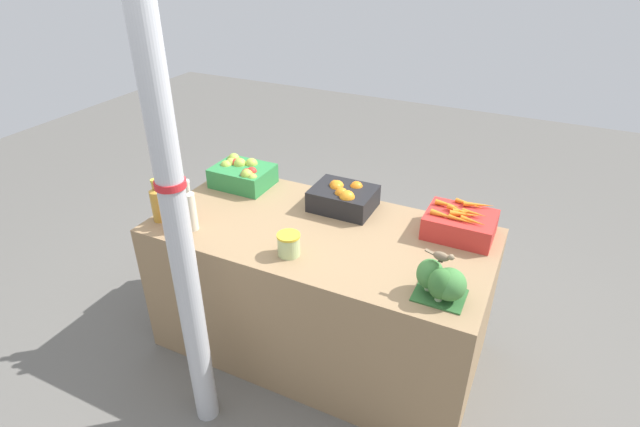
{
  "coord_description": "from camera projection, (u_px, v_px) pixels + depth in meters",
  "views": [
    {
      "loc": [
        0.99,
        -2.04,
        2.23
      ],
      "look_at": [
        0.0,
        0.0,
        0.92
      ],
      "focal_mm": 28.0,
      "sensor_mm": 36.0,
      "label": 1
    }
  ],
  "objects": [
    {
      "name": "orange_crate",
      "position": [
        343.0,
        197.0,
        2.84
      ],
      "size": [
        0.35,
        0.28,
        0.16
      ],
      "color": "black",
      "rests_on": "market_table"
    },
    {
      "name": "juice_bottle_cloudy",
      "position": [
        190.0,
        209.0,
        2.61
      ],
      "size": [
        0.06,
        0.06,
        0.29
      ],
      "color": "beige",
      "rests_on": "market_table"
    },
    {
      "name": "broccoli_pile",
      "position": [
        441.0,
        282.0,
        2.14
      ],
      "size": [
        0.23,
        0.18,
        0.17
      ],
      "color": "#2D602D",
      "rests_on": "market_table"
    },
    {
      "name": "market_table",
      "position": [
        320.0,
        290.0,
        2.87
      ],
      "size": [
        1.82,
        0.9,
        0.82
      ],
      "primitive_type": "cube",
      "color": "#937551",
      "rests_on": "ground_plane"
    },
    {
      "name": "juice_bottle_amber",
      "position": [
        158.0,
        203.0,
        2.71
      ],
      "size": [
        0.08,
        0.08,
        0.25
      ],
      "color": "gold",
      "rests_on": "market_table"
    },
    {
      "name": "carrot_crate",
      "position": [
        460.0,
        224.0,
        2.59
      ],
      "size": [
        0.35,
        0.29,
        0.16
      ],
      "color": "red",
      "rests_on": "market_table"
    },
    {
      "name": "juice_bottle_ruby",
      "position": [
        176.0,
        208.0,
        2.66
      ],
      "size": [
        0.07,
        0.07,
        0.25
      ],
      "color": "#B2333D",
      "rests_on": "market_table"
    },
    {
      "name": "pickle_jar",
      "position": [
        289.0,
        244.0,
        2.44
      ],
      "size": [
        0.12,
        0.12,
        0.12
      ],
      "color": "#B2C684",
      "rests_on": "market_table"
    },
    {
      "name": "support_pole",
      "position": [
        171.0,
        189.0,
        1.98
      ],
      "size": [
        0.13,
        0.13,
        2.65
      ],
      "color": "#B7BABF",
      "rests_on": "ground_plane"
    },
    {
      "name": "sparrow_bird",
      "position": [
        442.0,
        256.0,
        2.11
      ],
      "size": [
        0.14,
        0.05,
        0.05
      ],
      "rotation": [
        0.0,
        0.0,
        -0.13
      ],
      "color": "#4C3D2D",
      "rests_on": "broccoli_pile"
    },
    {
      "name": "ground_plane",
      "position": [
        320.0,
        343.0,
        3.08
      ],
      "size": [
        10.0,
        10.0,
        0.0
      ],
      "primitive_type": "plane",
      "color": "#605E59"
    },
    {
      "name": "apple_crate",
      "position": [
        242.0,
        174.0,
        3.1
      ],
      "size": [
        0.35,
        0.28,
        0.16
      ],
      "color": "#2D8442",
      "rests_on": "market_table"
    }
  ]
}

